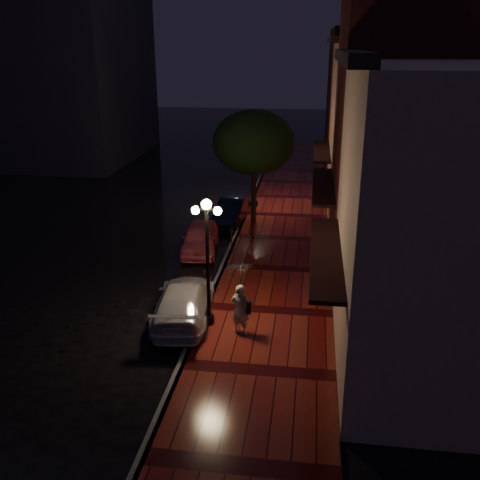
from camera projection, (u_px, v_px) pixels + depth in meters
The scene contains 15 objects.
ground at pixel (223, 269), 22.67m from camera, with size 120.00×120.00×0.00m, color black.
sidewalk at pixel (276, 270), 22.36m from camera, with size 4.50×60.00×0.15m, color #490D0D.
curb at pixel (223, 267), 22.64m from camera, with size 0.25×60.00×0.15m, color #595451.
storefront_near at pixel (436, 225), 14.73m from camera, with size 5.00×8.00×8.50m, color gray.
storefront_mid at pixel (399, 134), 21.74m from camera, with size 5.00×8.00×11.00m, color #511914.
storefront_far at pixel (377, 130), 29.53m from camera, with size 5.00×8.00×9.00m, color #8C5951.
storefront_extra at pixel (363, 102), 38.66m from camera, with size 5.00×12.00×10.00m, color #511914.
streetlamp_near at pixel (208, 255), 17.08m from camera, with size 0.96×0.36×4.31m.
streetlamp_far at pixel (255, 164), 30.10m from camera, with size 0.96×0.36×4.31m.
street_tree at pixel (254, 144), 26.70m from camera, with size 4.16×4.16×5.80m.
pink_car at pixel (200, 238), 24.36m from camera, with size 1.53×3.79×1.29m, color #E45D6A.
navy_car at pixel (231, 211), 28.38m from camera, with size 1.34×3.86×1.27m, color black.
silver_car at pixel (184, 302), 18.29m from camera, with size 1.86×4.56×1.32m, color #B2B2BA.
woman_with_umbrella at pixel (240, 288), 16.78m from camera, with size 1.00×1.02×2.41m.
parking_meter at pixel (232, 238), 23.65m from camera, with size 0.12×0.09×1.20m.
Camera 1 is at (3.53, -20.58, 8.95)m, focal length 40.00 mm.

